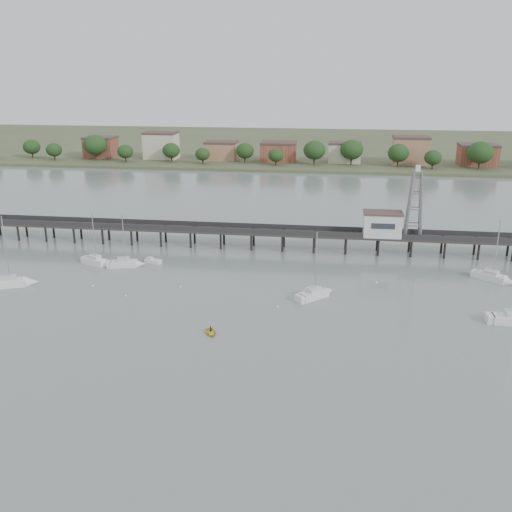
{
  "coord_description": "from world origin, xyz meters",
  "views": [
    {
      "loc": [
        14.35,
        -62.24,
        38.31
      ],
      "look_at": [
        -0.18,
        42.0,
        4.0
      ],
      "focal_mm": 40.0,
      "sensor_mm": 36.0,
      "label": 1
    }
  ],
  "objects_px": {
    "lattice_tower": "(415,205)",
    "sailboat_b": "(129,264)",
    "sailboat_a": "(16,283)",
    "sailboat_c": "(318,293)",
    "yellow_dinghy": "(211,334)",
    "sailboat_f": "(99,262)",
    "sailboat_e": "(497,278)",
    "pier": "(268,232)",
    "white_tender": "(153,261)"
  },
  "relations": [
    {
      "from": "sailboat_b",
      "to": "yellow_dinghy",
      "type": "bearing_deg",
      "value": -64.81
    },
    {
      "from": "lattice_tower",
      "to": "sailboat_e",
      "type": "xyz_separation_m",
      "value": [
        14.25,
        -15.17,
        -10.46
      ]
    },
    {
      "from": "sailboat_b",
      "to": "sailboat_e",
      "type": "bearing_deg",
      "value": -13.19
    },
    {
      "from": "pier",
      "to": "sailboat_f",
      "type": "relative_size",
      "value": 12.81
    },
    {
      "from": "sailboat_b",
      "to": "white_tender",
      "type": "bearing_deg",
      "value": 20.14
    },
    {
      "from": "sailboat_f",
      "to": "yellow_dinghy",
      "type": "relative_size",
      "value": 3.86
    },
    {
      "from": "lattice_tower",
      "to": "sailboat_f",
      "type": "relative_size",
      "value": 1.32
    },
    {
      "from": "lattice_tower",
      "to": "sailboat_b",
      "type": "bearing_deg",
      "value": -164.29
    },
    {
      "from": "sailboat_e",
      "to": "sailboat_c",
      "type": "height_order",
      "value": "sailboat_c"
    },
    {
      "from": "lattice_tower",
      "to": "sailboat_b",
      "type": "distance_m",
      "value": 61.4
    },
    {
      "from": "sailboat_e",
      "to": "white_tender",
      "type": "distance_m",
      "value": 68.36
    },
    {
      "from": "sailboat_c",
      "to": "sailboat_f",
      "type": "bearing_deg",
      "value": 120.98
    },
    {
      "from": "pier",
      "to": "yellow_dinghy",
      "type": "bearing_deg",
      "value": -94.39
    },
    {
      "from": "sailboat_e",
      "to": "sailboat_a",
      "type": "relative_size",
      "value": 0.88
    },
    {
      "from": "sailboat_c",
      "to": "yellow_dinghy",
      "type": "xyz_separation_m",
      "value": [
        -15.74,
        -17.31,
        -0.65
      ]
    },
    {
      "from": "sailboat_a",
      "to": "yellow_dinghy",
      "type": "bearing_deg",
      "value": -43.03
    },
    {
      "from": "lattice_tower",
      "to": "sailboat_e",
      "type": "height_order",
      "value": "lattice_tower"
    },
    {
      "from": "sailboat_f",
      "to": "yellow_dinghy",
      "type": "bearing_deg",
      "value": -20.83
    },
    {
      "from": "sailboat_c",
      "to": "white_tender",
      "type": "height_order",
      "value": "sailboat_c"
    },
    {
      "from": "pier",
      "to": "sailboat_f",
      "type": "height_order",
      "value": "sailboat_f"
    },
    {
      "from": "pier",
      "to": "sailboat_a",
      "type": "relative_size",
      "value": 10.49
    },
    {
      "from": "lattice_tower",
      "to": "pier",
      "type": "bearing_deg",
      "value": -180.0
    },
    {
      "from": "pier",
      "to": "sailboat_c",
      "type": "xyz_separation_m",
      "value": [
        12.3,
        -27.51,
        -3.15
      ]
    },
    {
      "from": "white_tender",
      "to": "sailboat_c",
      "type": "bearing_deg",
      "value": -4.98
    },
    {
      "from": "sailboat_b",
      "to": "white_tender",
      "type": "relative_size",
      "value": 3.15
    },
    {
      "from": "sailboat_e",
      "to": "sailboat_a",
      "type": "xyz_separation_m",
      "value": [
        -89.48,
        -14.69,
        -0.01
      ]
    },
    {
      "from": "sailboat_e",
      "to": "sailboat_f",
      "type": "xyz_separation_m",
      "value": [
        -78.98,
        -1.32,
        0.01
      ]
    },
    {
      "from": "sailboat_c",
      "to": "sailboat_f",
      "type": "height_order",
      "value": "sailboat_c"
    },
    {
      "from": "sailboat_f",
      "to": "sailboat_b",
      "type": "bearing_deg",
      "value": 23.66
    },
    {
      "from": "pier",
      "to": "yellow_dinghy",
      "type": "xyz_separation_m",
      "value": [
        -3.44,
        -44.82,
        -3.79
      ]
    },
    {
      "from": "lattice_tower",
      "to": "white_tender",
      "type": "distance_m",
      "value": 56.78
    },
    {
      "from": "pier",
      "to": "white_tender",
      "type": "relative_size",
      "value": 40.24
    },
    {
      "from": "sailboat_b",
      "to": "yellow_dinghy",
      "type": "distance_m",
      "value": 36.78
    },
    {
      "from": "sailboat_b",
      "to": "sailboat_f",
      "type": "height_order",
      "value": "sailboat_b"
    },
    {
      "from": "pier",
      "to": "sailboat_b",
      "type": "relative_size",
      "value": 12.77
    },
    {
      "from": "white_tender",
      "to": "sailboat_a",
      "type": "bearing_deg",
      "value": -125.51
    },
    {
      "from": "sailboat_f",
      "to": "white_tender",
      "type": "bearing_deg",
      "value": 38.17
    },
    {
      "from": "sailboat_e",
      "to": "sailboat_f",
      "type": "height_order",
      "value": "sailboat_e"
    },
    {
      "from": "sailboat_a",
      "to": "yellow_dinghy",
      "type": "height_order",
      "value": "sailboat_a"
    },
    {
      "from": "pier",
      "to": "sailboat_b",
      "type": "height_order",
      "value": "sailboat_b"
    },
    {
      "from": "lattice_tower",
      "to": "yellow_dinghy",
      "type": "distance_m",
      "value": 57.9
    },
    {
      "from": "lattice_tower",
      "to": "sailboat_a",
      "type": "bearing_deg",
      "value": -158.35
    },
    {
      "from": "pier",
      "to": "sailboat_c",
      "type": "distance_m",
      "value": 30.3
    },
    {
      "from": "pier",
      "to": "yellow_dinghy",
      "type": "relative_size",
      "value": 49.37
    },
    {
      "from": "sailboat_b",
      "to": "sailboat_f",
      "type": "distance_m",
      "value": 6.48
    },
    {
      "from": "lattice_tower",
      "to": "sailboat_e",
      "type": "relative_size",
      "value": 1.23
    },
    {
      "from": "yellow_dinghy",
      "to": "sailboat_a",
      "type": "bearing_deg",
      "value": 135.18
    },
    {
      "from": "sailboat_b",
      "to": "sailboat_e",
      "type": "height_order",
      "value": "sailboat_e"
    },
    {
      "from": "white_tender",
      "to": "yellow_dinghy",
      "type": "bearing_deg",
      "value": -41.68
    },
    {
      "from": "sailboat_a",
      "to": "yellow_dinghy",
      "type": "distance_m",
      "value": 42.99
    }
  ]
}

